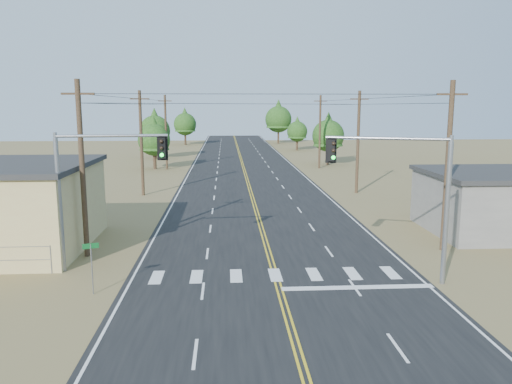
{
  "coord_description": "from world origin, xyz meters",
  "views": [
    {
      "loc": [
        -2.46,
        -16.26,
        8.54
      ],
      "look_at": [
        -0.69,
        12.84,
        3.5
      ],
      "focal_mm": 35.0,
      "sensor_mm": 36.0,
      "label": 1
    }
  ],
  "objects": [
    {
      "name": "utility_pole_right_near",
      "position": [
        10.5,
        12.0,
        5.12
      ],
      "size": [
        1.8,
        0.3,
        10.0
      ],
      "color": "#4C3826",
      "rests_on": "ground"
    },
    {
      "name": "tree_right_mid",
      "position": [
        11.48,
        80.69,
        4.04
      ],
      "size": [
        3.97,
        3.97,
        6.61
      ],
      "color": "#3F2D1E",
      "rests_on": "ground"
    },
    {
      "name": "utility_pole_left_far",
      "position": [
        -10.5,
        52.0,
        5.12
      ],
      "size": [
        1.8,
        0.3,
        10.0
      ],
      "color": "#4C3826",
      "rests_on": "ground"
    },
    {
      "name": "utility_pole_left_near",
      "position": [
        -10.5,
        12.0,
        5.12
      ],
      "size": [
        1.8,
        0.3,
        10.0
      ],
      "color": "#4C3826",
      "rests_on": "ground"
    },
    {
      "name": "tree_left_far",
      "position": [
        -11.43,
        95.97,
        5.05
      ],
      "size": [
        4.96,
        4.96,
        8.26
      ],
      "color": "#3F2D1E",
      "rests_on": "ground"
    },
    {
      "name": "tree_left_near",
      "position": [
        -12.18,
        52.44,
        4.45
      ],
      "size": [
        4.37,
        4.37,
        7.28
      ],
      "color": "#3F2D1E",
      "rests_on": "ground"
    },
    {
      "name": "signal_mast_left",
      "position": [
        -9.4,
        9.5,
        4.87
      ],
      "size": [
        5.68,
        0.65,
        7.24
      ],
      "rotation": [
        0.0,
        0.0,
        0.07
      ],
      "color": "gray",
      "rests_on": "ground"
    },
    {
      "name": "road",
      "position": [
        0.0,
        30.0,
        0.01
      ],
      "size": [
        15.0,
        200.0,
        0.02
      ],
      "primitive_type": "cube",
      "color": "black",
      "rests_on": "ground"
    },
    {
      "name": "street_sign",
      "position": [
        -8.62,
        5.96,
        1.61
      ],
      "size": [
        0.69,
        0.25,
        2.41
      ],
      "rotation": [
        0.0,
        0.0,
        0.31
      ],
      "color": "gray",
      "rests_on": "ground"
    },
    {
      "name": "ground",
      "position": [
        0.0,
        0.0,
        0.0
      ],
      "size": [
        220.0,
        220.0,
        0.0
      ],
      "primitive_type": "plane",
      "color": "olive",
      "rests_on": "ground"
    },
    {
      "name": "utility_pole_left_mid",
      "position": [
        -10.5,
        32.0,
        5.12
      ],
      "size": [
        1.8,
        0.3,
        10.0
      ],
      "color": "#4C3826",
      "rests_on": "ground"
    },
    {
      "name": "tree_left_mid",
      "position": [
        -13.99,
        66.55,
        5.07
      ],
      "size": [
        4.97,
        4.97,
        8.29
      ],
      "color": "#3F2D1E",
      "rests_on": "ground"
    },
    {
      "name": "tree_right_near",
      "position": [
        12.47,
        55.9,
        4.74
      ],
      "size": [
        4.65,
        4.65,
        7.74
      ],
      "color": "#3F2D1E",
      "rests_on": "ground"
    },
    {
      "name": "tree_right_far",
      "position": [
        9.66,
        98.39,
        6.15
      ],
      "size": [
        6.03,
        6.03,
        10.05
      ],
      "color": "#3F2D1E",
      "rests_on": "ground"
    },
    {
      "name": "utility_pole_right_mid",
      "position": [
        10.5,
        32.0,
        5.12
      ],
      "size": [
        1.8,
        0.3,
        10.0
      ],
      "color": "#4C3826",
      "rests_on": "ground"
    },
    {
      "name": "utility_pole_right_far",
      "position": [
        10.5,
        52.0,
        5.12
      ],
      "size": [
        1.8,
        0.3,
        10.0
      ],
      "color": "#4C3826",
      "rests_on": "ground"
    },
    {
      "name": "signal_mast_right",
      "position": [
        6.41,
        6.9,
        4.87
      ],
      "size": [
        5.62,
        2.26,
        7.2
      ],
      "rotation": [
        0.0,
        0.0,
        -0.36
      ],
      "color": "gray",
      "rests_on": "ground"
    }
  ]
}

